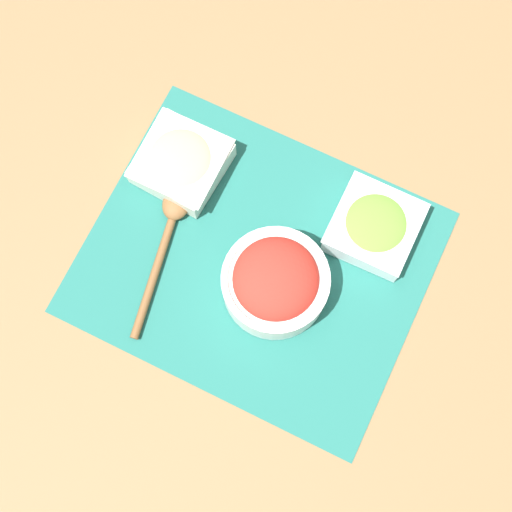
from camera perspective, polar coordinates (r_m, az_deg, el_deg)
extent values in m
plane|color=olive|center=(1.01, 0.00, -0.49)|extent=(3.00, 3.00, 0.00)
cube|color=#236B60|center=(1.01, 0.00, -0.46)|extent=(0.47, 0.38, 0.00)
cube|color=silver|center=(1.04, -5.96, 7.37)|extent=(0.12, 0.12, 0.04)
cube|color=silver|center=(1.02, -6.08, 7.80)|extent=(0.12, 0.12, 0.00)
ellipsoid|color=#A8CC7F|center=(1.02, -6.06, 7.75)|extent=(0.09, 0.09, 0.02)
cylinder|color=white|center=(0.97, 1.55, -2.23)|extent=(0.15, 0.15, 0.06)
torus|color=white|center=(0.94, 1.59, -1.83)|extent=(0.14, 0.14, 0.01)
ellipsoid|color=red|center=(0.94, 1.59, -1.83)|extent=(0.11, 0.11, 0.06)
cube|color=white|center=(1.01, 9.38, 2.25)|extent=(0.12, 0.12, 0.04)
cube|color=white|center=(0.99, 9.57, 2.59)|extent=(0.11, 0.11, 0.00)
ellipsoid|color=#6BAD38|center=(0.99, 9.55, 2.56)|extent=(0.09, 0.09, 0.02)
cylinder|color=brown|center=(1.00, -8.11, -1.41)|extent=(0.05, 0.19, 0.01)
ellipsoid|color=brown|center=(1.02, -6.36, 4.23)|extent=(0.05, 0.06, 0.02)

